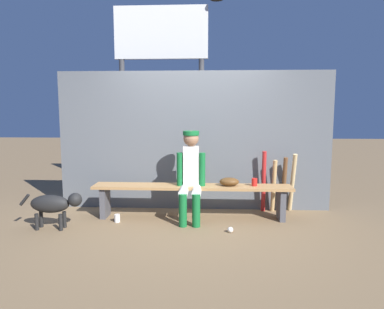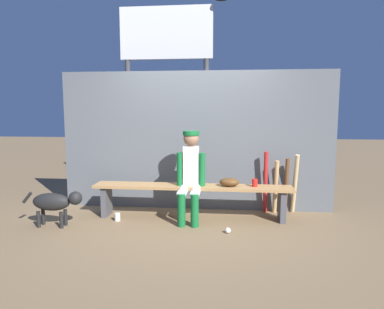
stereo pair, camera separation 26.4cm
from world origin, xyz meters
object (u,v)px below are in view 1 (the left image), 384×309
at_px(baseball_glove, 229,182).
at_px(cup_on_ground, 117,218).
at_px(dog, 54,204).
at_px(cup_on_bench, 254,182).
at_px(bat_aluminum_red, 264,182).
at_px(bat_wood_dark, 284,185).
at_px(bat_wood_natural, 292,183).
at_px(bat_wood_tan, 274,186).
at_px(dugout_bench, 192,192).
at_px(baseball, 230,230).
at_px(scoreboard, 164,56).
at_px(player_seated, 191,173).

distance_m(baseball_glove, cup_on_ground, 1.67).
bearing_deg(dog, cup_on_bench, 12.17).
distance_m(bat_aluminum_red, cup_on_ground, 2.26).
xyz_separation_m(bat_wood_dark, bat_wood_natural, (0.13, 0.02, 0.03)).
distance_m(bat_wood_dark, dog, 3.31).
distance_m(cup_on_ground, dog, 0.86).
relative_size(baseball_glove, bat_wood_tan, 0.34).
xyz_separation_m(baseball_glove, dog, (-2.32, -0.57, -0.21)).
relative_size(dugout_bench, dog, 3.40).
xyz_separation_m(bat_aluminum_red, baseball, (-0.56, -0.98, -0.44)).
xyz_separation_m(baseball, scoreboard, (-1.13, 2.27, 2.54)).
xyz_separation_m(bat_wood_tan, baseball, (-0.71, -0.96, -0.37)).
bearing_deg(baseball, bat_wood_tan, 53.45).
bearing_deg(dugout_bench, player_seated, -97.18).
relative_size(baseball_glove, cup_on_bench, 2.55).
relative_size(bat_wood_natural, scoreboard, 0.25).
distance_m(player_seated, bat_wood_dark, 1.50).
height_order(dugout_bench, bat_wood_natural, bat_wood_natural).
xyz_separation_m(dugout_bench, bat_wood_natural, (1.52, 0.38, 0.08)).
relative_size(cup_on_ground, cup_on_bench, 1.00).
bearing_deg(dugout_bench, cup_on_bench, 0.77).
distance_m(baseball, dog, 2.33).
height_order(bat_wood_natural, dog, bat_wood_natural).
distance_m(bat_aluminum_red, dog, 3.03).
relative_size(bat_aluminum_red, bat_wood_tan, 1.16).
distance_m(bat_aluminum_red, scoreboard, 2.99).
distance_m(dugout_bench, bat_wood_tan, 1.29).
bearing_deg(baseball_glove, baseball, -90.98).
height_order(bat_aluminum_red, bat_wood_dark, bat_aluminum_red).
bearing_deg(bat_wood_natural, cup_on_bench, -149.60).
bearing_deg(bat_wood_tan, bat_wood_dark, -5.34).
bearing_deg(baseball_glove, scoreboard, 124.19).
height_order(bat_wood_tan, baseball, bat_wood_tan).
bearing_deg(scoreboard, cup_on_bench, -48.02).
bearing_deg(player_seated, scoreboard, 108.34).
height_order(player_seated, bat_wood_tan, player_seated).
bearing_deg(dugout_bench, bat_aluminum_red, 19.73).
distance_m(bat_aluminum_red, bat_wood_dark, 0.31).
relative_size(dugout_bench, cup_on_ground, 26.05).
bearing_deg(bat_aluminum_red, player_seated, -155.62).
height_order(cup_on_ground, dog, dog).
bearing_deg(bat_wood_natural, bat_aluminum_red, 178.60).
distance_m(baseball_glove, baseball, 0.78).
bearing_deg(bat_wood_dark, bat_wood_tan, 174.66).
bearing_deg(bat_wood_dark, dugout_bench, -165.49).
bearing_deg(bat_wood_dark, baseball_glove, -157.16).
distance_m(cup_on_ground, scoreboard, 3.20).
bearing_deg(baseball_glove, bat_wood_dark, 22.84).
xyz_separation_m(bat_wood_natural, cup_on_ground, (-2.56, -0.62, -0.41)).
bearing_deg(player_seated, baseball_glove, 11.20).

